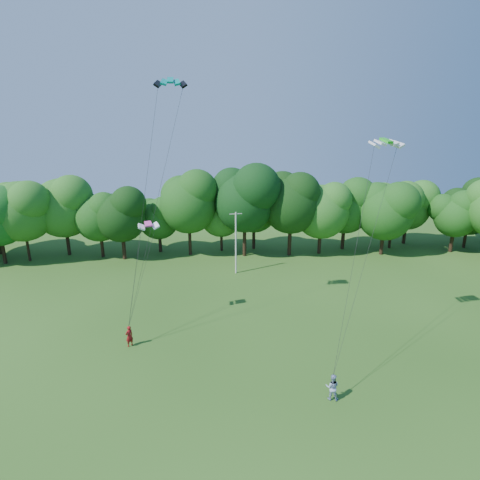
{
  "coord_description": "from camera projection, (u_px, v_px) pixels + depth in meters",
  "views": [
    {
      "loc": [
        -0.62,
        -18.28,
        17.65
      ],
      "look_at": [
        2.21,
        13.0,
        8.67
      ],
      "focal_mm": 28.0,
      "sensor_mm": 36.0,
      "label": 1
    }
  ],
  "objects": [
    {
      "name": "kite_pink",
      "position": [
        148.0,
        224.0,
        33.51
      ],
      "size": [
        2.03,
        1.4,
        0.38
      ],
      "rotation": [
        0.0,
        0.0,
        0.3
      ],
      "color": "#E840A6",
      "rests_on": "ground"
    },
    {
      "name": "tree_back_east",
      "position": [
        394.0,
        207.0,
        57.98
      ],
      "size": [
        7.36,
        7.36,
        10.71
      ],
      "color": "black",
      "rests_on": "ground"
    },
    {
      "name": "tree_back_center",
      "position": [
        245.0,
        199.0,
        53.67
      ],
      "size": [
        9.43,
        9.43,
        13.72
      ],
      "color": "#322013",
      "rests_on": "ground"
    },
    {
      "name": "kite_green",
      "position": [
        386.0,
        141.0,
        29.07
      ],
      "size": [
        2.76,
        1.61,
        0.45
      ],
      "rotation": [
        0.0,
        0.0,
        0.17
      ],
      "color": "green",
      "rests_on": "ground"
    },
    {
      "name": "kite_flyer_right",
      "position": [
        332.0,
        387.0,
        25.55
      ],
      "size": [
        1.11,
        0.98,
        1.91
      ],
      "primitive_type": "imported",
      "rotation": [
        0.0,
        0.0,
        2.82
      ],
      "color": "#92A3CB",
      "rests_on": "ground"
    },
    {
      "name": "utility_pole",
      "position": [
        236.0,
        242.0,
        47.93
      ],
      "size": [
        1.62,
        0.31,
        8.12
      ],
      "rotation": [
        0.0,
        0.0,
        0.15
      ],
      "color": "beige",
      "rests_on": "ground"
    },
    {
      "name": "ground",
      "position": [
        223.0,
        439.0,
        22.41
      ],
      "size": [
        160.0,
        160.0,
        0.0
      ],
      "primitive_type": "plane",
      "color": "#244A14",
      "rests_on": "ground"
    },
    {
      "name": "kite_teal",
      "position": [
        170.0,
        80.0,
        30.27
      ],
      "size": [
        2.57,
        1.23,
        0.62
      ],
      "rotation": [
        0.0,
        0.0,
        0.05
      ],
      "color": "#04827C",
      "rests_on": "ground"
    },
    {
      "name": "kite_flyer_left",
      "position": [
        129.0,
        336.0,
        31.99
      ],
      "size": [
        0.81,
        0.8,
        1.88
      ],
      "primitive_type": "imported",
      "rotation": [
        0.0,
        0.0,
        3.89
      ],
      "color": "maroon",
      "rests_on": "ground"
    }
  ]
}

